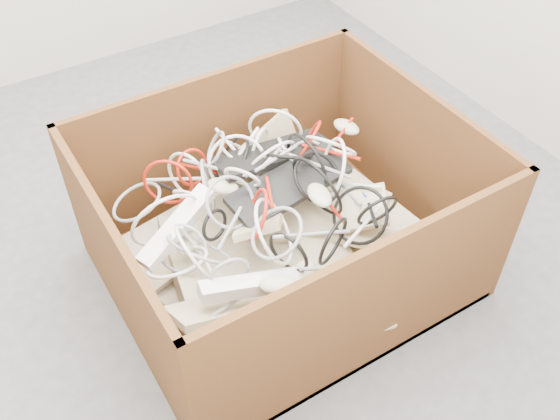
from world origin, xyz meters
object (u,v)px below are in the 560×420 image
cardboard_box (279,245)px  power_strip_left (176,227)px  power_strip_right (250,285)px  vga_plug (367,193)px

cardboard_box → power_strip_left: bearing=170.8°
cardboard_box → power_strip_right: bearing=-135.7°
power_strip_left → vga_plug: size_ratio=7.07×
cardboard_box → vga_plug: cardboard_box is taller
cardboard_box → power_strip_left: size_ratio=3.71×
power_strip_right → vga_plug: (0.54, 0.14, -0.00)m
power_strip_right → cardboard_box: bearing=56.7°
cardboard_box → vga_plug: 0.36m
cardboard_box → power_strip_left: 0.42m
vga_plug → power_strip_right: bearing=-160.3°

